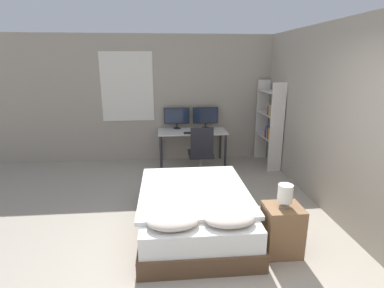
# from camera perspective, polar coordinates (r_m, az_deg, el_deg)

# --- Properties ---
(wall_back) EXTENTS (12.00, 0.08, 2.70)m
(wall_back) POSITION_cam_1_polar(r_m,az_deg,el_deg) (6.62, -0.69, 8.59)
(wall_back) COLOR #9E9384
(wall_back) RESTS_ON ground_plane
(wall_side_right) EXTENTS (0.06, 12.00, 2.70)m
(wall_side_right) POSITION_cam_1_polar(r_m,az_deg,el_deg) (4.62, 25.52, 3.92)
(wall_side_right) COLOR #9E9384
(wall_side_right) RESTS_ON ground_plane
(bed) EXTENTS (1.41, 1.94, 0.60)m
(bed) POSITION_cam_1_polar(r_m,az_deg,el_deg) (4.02, 0.50, -12.59)
(bed) COLOR brown
(bed) RESTS_ON ground_plane
(nightstand) EXTENTS (0.42, 0.37, 0.58)m
(nightstand) POSITION_cam_1_polar(r_m,az_deg,el_deg) (3.73, 16.76, -15.34)
(nightstand) COLOR brown
(nightstand) RESTS_ON ground_plane
(bedside_lamp) EXTENTS (0.16, 0.16, 0.26)m
(bedside_lamp) POSITION_cam_1_polar(r_m,az_deg,el_deg) (3.52, 17.34, -9.02)
(bedside_lamp) COLOR gray
(bedside_lamp) RESTS_ON nightstand
(desk) EXTENTS (1.43, 0.68, 0.73)m
(desk) POSITION_cam_1_polar(r_m,az_deg,el_deg) (6.35, 0.04, 1.80)
(desk) COLOR beige
(desk) RESTS_ON ground_plane
(monitor_left) EXTENTS (0.55, 0.16, 0.45)m
(monitor_left) POSITION_cam_1_polar(r_m,az_deg,el_deg) (6.49, -2.92, 5.23)
(monitor_left) COLOR black
(monitor_left) RESTS_ON desk
(monitor_right) EXTENTS (0.55, 0.16, 0.45)m
(monitor_right) POSITION_cam_1_polar(r_m,az_deg,el_deg) (6.54, 2.58, 5.32)
(monitor_right) COLOR black
(monitor_right) RESTS_ON desk
(keyboard) EXTENTS (0.39, 0.13, 0.02)m
(keyboard) POSITION_cam_1_polar(r_m,az_deg,el_deg) (6.10, 0.24, 2.14)
(keyboard) COLOR black
(keyboard) RESTS_ON desk
(computer_mouse) EXTENTS (0.07, 0.05, 0.04)m
(computer_mouse) POSITION_cam_1_polar(r_m,az_deg,el_deg) (6.13, 2.88, 2.28)
(computer_mouse) COLOR black
(computer_mouse) RESTS_ON desk
(office_chair) EXTENTS (0.52, 0.52, 0.98)m
(office_chair) POSITION_cam_1_polar(r_m,az_deg,el_deg) (5.75, 1.71, -2.37)
(office_chair) COLOR black
(office_chair) RESTS_ON ground_plane
(bookshelf) EXTENTS (0.27, 0.93, 1.77)m
(bookshelf) POSITION_cam_1_polar(r_m,az_deg,el_deg) (6.36, 14.80, 4.26)
(bookshelf) COLOR beige
(bookshelf) RESTS_ON ground_plane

